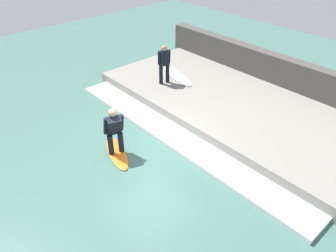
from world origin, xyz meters
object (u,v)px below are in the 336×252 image
Objects in this scene: surfboard_waiting_near at (178,76)px; surfer_waiting_near at (164,62)px; surfer_riding at (114,129)px; surfboard_riding at (117,153)px.

surfer_waiting_near is at bearing -175.41° from surfboard_waiting_near.
surfer_waiting_near is 0.71× the size of surfboard_waiting_near.
surfer_riding is 4.13m from surfer_waiting_near.
surfboard_waiting_near is at bearing 4.59° from surfer_waiting_near.
surfer_riding is at bearing -151.72° from surfer_waiting_near.
surfboard_waiting_near is (4.39, 2.01, -0.41)m from surfer_riding.
surfboard_riding is 0.84× the size of surfboard_waiting_near.
surfboard_riding is at bearing 90.00° from surfer_riding.
surfer_riding is at bearing -155.42° from surfboard_waiting_near.
surfboard_waiting_near is (4.39, 2.01, 0.44)m from surfboard_riding.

